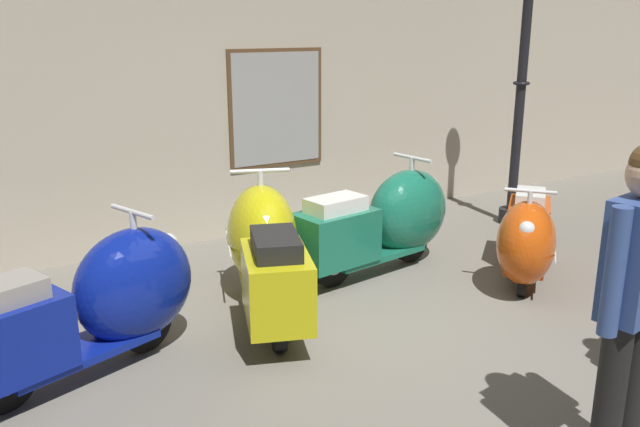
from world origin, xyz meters
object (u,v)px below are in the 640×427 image
Objects in this scene: visitor_1 at (635,289)px; scooter_3 at (527,238)px; scooter_2 at (387,220)px; lamppost at (521,86)px; scooter_1 at (266,250)px; scooter_0 at (99,302)px.

scooter_3 is at bearing -46.59° from visitor_1.
scooter_3 is at bearing -55.71° from scooter_2.
lamppost is 1.76× the size of visitor_1.
scooter_1 is 1.08× the size of visitor_1.
lamppost reaches higher than scooter_2.
scooter_2 is 1.03× the size of visitor_1.
scooter_1 reaches higher than scooter_0.
visitor_1 reaches higher than scooter_2.
scooter_3 is (2.29, -0.71, -0.08)m from scooter_1.
visitor_1 is at bearing -130.11° from lamppost.
scooter_3 is 0.48× the size of lamppost.
scooter_1 is at bearing -57.53° from scooter_3.
lamppost reaches higher than scooter_3.
scooter_2 reaches higher than scooter_0.
lamppost reaches higher than scooter_1.
scooter_1 is at bearing 4.57° from visitor_1.
scooter_1 is 3.86m from lamppost.
visitor_1 reaches higher than scooter_0.
lamppost reaches higher than scooter_0.
visitor_1 is (-0.75, -3.05, 0.53)m from scooter_2.
scooter_0 is at bearing 122.41° from scooter_1.
scooter_3 is (3.71, -0.41, -0.06)m from scooter_0.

